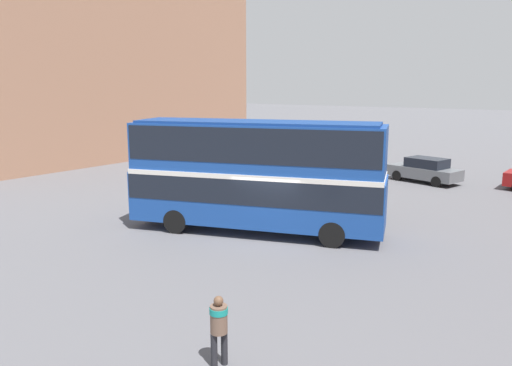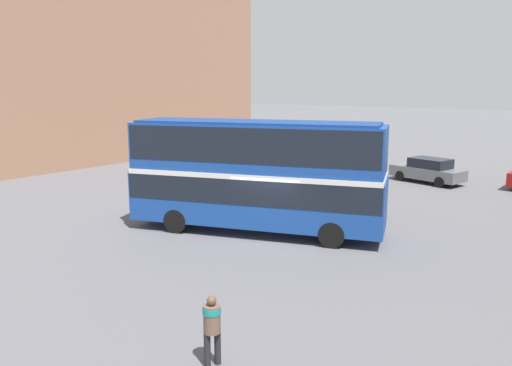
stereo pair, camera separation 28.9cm
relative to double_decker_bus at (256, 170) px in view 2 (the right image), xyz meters
The scene contains 5 objects.
ground_plane 2.85m from the double_decker_bus, 13.89° to the right, with size 240.00×240.00×0.00m, color #5B5B60.
building_row_left 27.72m from the double_decker_bus, 157.61° to the left, with size 11.39×29.59×15.55m.
double_decker_bus is the anchor object (origin of this frame).
pedestrian_foreground 10.20m from the double_decker_bus, 58.14° to the right, with size 0.52×0.52×1.59m.
parked_car_kerb_far 15.12m from the double_decker_bus, 82.02° to the left, with size 4.70×2.74×1.54m.
Camera 2 is at (10.85, -15.52, 5.92)m, focal length 35.00 mm.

